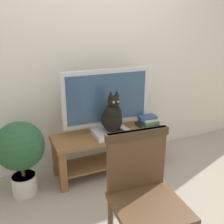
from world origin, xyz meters
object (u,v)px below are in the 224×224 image
at_px(tv_stand, 110,144).
at_px(wooden_chair, 144,189).
at_px(tv, 107,99).
at_px(potted_plant, 20,150).
at_px(cat, 112,116).
at_px(book_stack, 148,121).
at_px(media_box, 112,133).

relative_size(tv_stand, wooden_chair, 1.37).
distance_m(tv, potted_plant, 1.03).
bearing_deg(wooden_chair, potted_plant, 122.98).
height_order(cat, book_stack, cat).
relative_size(wooden_chair, potted_plant, 1.23).
height_order(tv_stand, book_stack, book_stack).
bearing_deg(book_stack, potted_plant, -178.50).
bearing_deg(tv_stand, wooden_chair, -102.41).
bearing_deg(tv, book_stack, -8.58).
xyz_separation_m(tv_stand, media_box, (-0.02, -0.08, 0.17)).
height_order(book_stack, potted_plant, potted_plant).
bearing_deg(media_box, tv, 84.09).
bearing_deg(tv_stand, cat, -99.44).
relative_size(tv, cat, 2.22).
bearing_deg(tv_stand, media_box, -101.86).
height_order(tv_stand, cat, cat).
bearing_deg(book_stack, media_box, -169.90).
relative_size(tv_stand, cat, 2.82).
height_order(tv, book_stack, tv).
bearing_deg(tv, cat, -95.08).
height_order(wooden_chair, book_stack, wooden_chair).
xyz_separation_m(media_box, cat, (0.00, -0.01, 0.20)).
distance_m(wooden_chair, potted_plant, 1.30).
distance_m(media_box, wooden_chair, 1.06).
bearing_deg(cat, potted_plant, 175.87).
bearing_deg(wooden_chair, tv, 78.43).
height_order(tv_stand, wooden_chair, wooden_chair).
bearing_deg(book_stack, tv_stand, -178.90).
bearing_deg(wooden_chair, media_box, 77.55).
bearing_deg(cat, tv, 84.92).
xyz_separation_m(tv, cat, (-0.02, -0.18, -0.14)).
height_order(tv, wooden_chair, tv).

